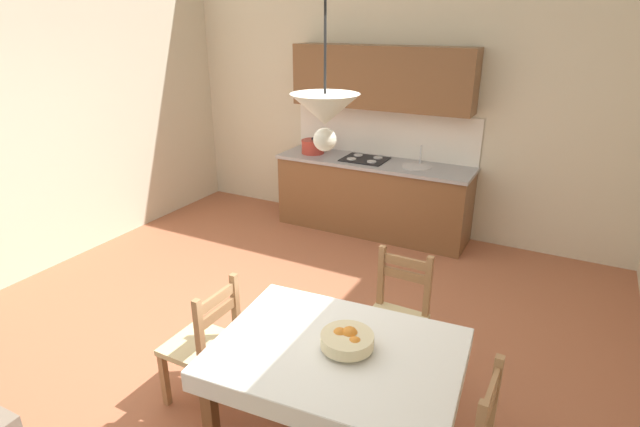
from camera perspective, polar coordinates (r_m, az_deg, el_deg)
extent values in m
cube|color=#A86042|center=(4.23, -6.71, -15.46)|extent=(6.15, 6.45, 0.10)
cube|color=beige|center=(6.08, 9.07, 17.22)|extent=(6.15, 0.12, 4.11)
cube|color=brown|center=(6.11, 6.00, 1.77)|extent=(2.33, 0.60, 0.86)
cube|color=#9E9EA3|center=(5.97, 6.14, 5.80)|extent=(2.36, 0.63, 0.04)
cube|color=white|center=(6.17, 7.32, 9.10)|extent=(2.33, 0.01, 0.55)
cube|color=brown|center=(5.91, 7.05, 15.21)|extent=(2.14, 0.34, 0.70)
cube|color=black|center=(6.03, 4.89, -2.45)|extent=(2.29, 0.02, 0.09)
cylinder|color=silver|center=(5.81, 10.98, 5.24)|extent=(0.34, 0.34, 0.02)
cylinder|color=silver|center=(5.91, 11.47, 6.64)|extent=(0.02, 0.02, 0.22)
cube|color=black|center=(6.01, 5.15, 6.22)|extent=(0.52, 0.42, 0.01)
cylinder|color=silver|center=(5.97, 3.62, 6.27)|extent=(0.11, 0.11, 0.01)
cylinder|color=silver|center=(5.87, 5.94, 5.94)|extent=(0.11, 0.11, 0.01)
cylinder|color=silver|center=(6.15, 4.40, 6.70)|extent=(0.11, 0.11, 0.01)
cylinder|color=silver|center=(6.05, 6.66, 6.38)|extent=(0.11, 0.11, 0.01)
cylinder|color=#B2382D|center=(6.27, -0.83, 7.59)|extent=(0.28, 0.28, 0.15)
cylinder|color=#B2382D|center=(6.25, -0.83, 8.35)|extent=(0.29, 0.29, 0.02)
sphere|color=black|center=(6.24, -0.83, 8.57)|extent=(0.04, 0.04, 0.04)
cube|color=brown|center=(2.91, 1.95, -15.48)|extent=(1.39, 1.05, 0.02)
cube|color=brown|center=(3.10, -12.37, -22.35)|extent=(0.08, 0.08, 0.73)
cube|color=brown|center=(3.63, -4.78, -14.34)|extent=(0.08, 0.08, 0.73)
cube|color=brown|center=(3.35, 14.66, -18.61)|extent=(0.08, 0.08, 0.73)
cube|color=white|center=(2.90, 1.95, -15.28)|extent=(1.45, 1.12, 0.00)
cube|color=white|center=(2.59, -2.41, -22.54)|extent=(1.37, 0.12, 0.12)
cube|color=white|center=(3.33, 5.12, -11.30)|extent=(1.37, 0.12, 0.12)
cube|color=white|center=(3.20, -9.93, -13.08)|extent=(0.09, 1.00, 0.12)
cube|color=white|center=(2.82, 15.79, -19.01)|extent=(0.09, 1.00, 0.12)
cube|color=#D1BC89|center=(3.56, -13.57, -14.46)|extent=(0.42, 0.42, 0.04)
cube|color=#A3754C|center=(3.70, -17.37, -17.70)|extent=(0.04, 0.04, 0.41)
cube|color=#A3754C|center=(3.90, -13.56, -15.00)|extent=(0.04, 0.04, 0.41)
cube|color=#A3754C|center=(3.34, -13.30, -16.49)|extent=(0.04, 0.04, 0.93)
cube|color=#A3754C|center=(3.55, -9.42, -13.51)|extent=(0.04, 0.04, 0.93)
cube|color=#A3754C|center=(3.23, -11.78, -9.55)|extent=(0.03, 0.32, 0.07)
cube|color=#A3754C|center=(3.29, -11.64, -11.13)|extent=(0.03, 0.32, 0.07)
cube|color=#A3754C|center=(2.61, 18.95, -18.88)|extent=(0.03, 0.32, 0.07)
cube|color=#A3754C|center=(2.68, 18.66, -20.61)|extent=(0.03, 0.32, 0.07)
cube|color=#D1BC89|center=(3.72, 8.41, -12.32)|extent=(0.43, 0.43, 0.04)
cube|color=#A3754C|center=(3.67, 9.92, -17.33)|extent=(0.04, 0.04, 0.41)
cube|color=#A3754C|center=(3.77, 4.55, -15.86)|extent=(0.04, 0.04, 0.41)
cube|color=#A3754C|center=(3.80, 12.01, -11.15)|extent=(0.04, 0.04, 0.93)
cube|color=#A3754C|center=(3.89, 6.89, -9.93)|extent=(0.04, 0.04, 0.93)
cube|color=#A3754C|center=(3.66, 9.77, -5.51)|extent=(0.32, 0.03, 0.07)
cube|color=#A3754C|center=(3.71, 9.66, -6.96)|extent=(0.32, 0.03, 0.07)
cylinder|color=beige|center=(2.89, 3.11, -15.05)|extent=(0.17, 0.17, 0.02)
cylinder|color=beige|center=(2.86, 3.13, -14.29)|extent=(0.30, 0.30, 0.07)
sphere|color=orange|center=(2.88, 2.29, -13.77)|extent=(0.09, 0.09, 0.09)
sphere|color=orange|center=(2.83, 4.00, -14.68)|extent=(0.08, 0.08, 0.08)
sphere|color=orange|center=(2.88, 3.40, -13.74)|extent=(0.10, 0.10, 0.10)
cylinder|color=black|center=(2.28, 0.60, 19.93)|extent=(0.01, 0.01, 0.57)
cone|color=silver|center=(2.31, 0.57, 11.86)|extent=(0.32, 0.32, 0.14)
sphere|color=white|center=(2.34, 0.56, 8.48)|extent=(0.11, 0.11, 0.11)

